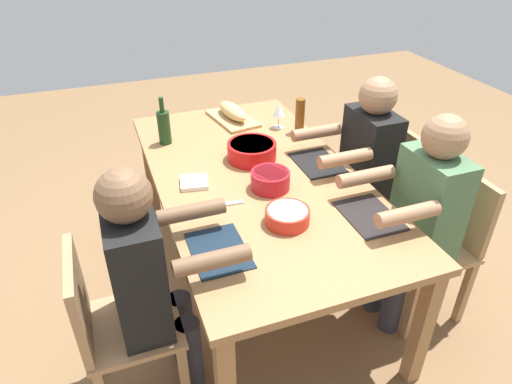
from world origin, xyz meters
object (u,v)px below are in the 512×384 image
(dining_table, at_px, (256,186))
(napkin_stack, at_px, (194,182))
(wine_bottle, at_px, (164,126))
(serving_bowl_pasta, at_px, (287,215))
(cutting_board, at_px, (233,119))
(diner_far_right, at_px, (420,211))
(wine_glass, at_px, (279,111))
(chair_far_right, at_px, (441,237))
(chair_far_center, at_px, (384,187))
(serving_bowl_fruit, at_px, (252,150))
(diner_far_center, at_px, (362,161))
(serving_bowl_salad, at_px, (270,179))
(bread_loaf, at_px, (233,111))
(chair_near_right, at_px, (112,323))
(beer_bottle, at_px, (300,116))
(diner_near_right, at_px, (149,275))

(dining_table, relative_size, napkin_stack, 14.12)
(wine_bottle, relative_size, napkin_stack, 2.07)
(dining_table, xyz_separation_m, serving_bowl_pasta, (0.46, -0.02, 0.11))
(cutting_board, height_order, napkin_stack, napkin_stack)
(diner_far_right, xyz_separation_m, wine_glass, (-1.06, -0.32, 0.16))
(dining_table, relative_size, diner_far_right, 1.65)
(chair_far_right, relative_size, diner_far_right, 0.71)
(chair_far_center, distance_m, serving_bowl_fruit, 0.89)
(chair_far_center, bearing_deg, diner_far_center, -90.00)
(serving_bowl_salad, bearing_deg, bread_loaf, 174.76)
(serving_bowl_fruit, bearing_deg, cutting_board, 173.48)
(chair_far_center, distance_m, serving_bowl_salad, 0.90)
(serving_bowl_pasta, xyz_separation_m, serving_bowl_salad, (-0.31, 0.04, 0.01))
(wine_bottle, xyz_separation_m, napkin_stack, (0.54, 0.05, -0.10))
(chair_far_center, xyz_separation_m, napkin_stack, (-0.02, -1.19, 0.27))
(chair_near_right, xyz_separation_m, serving_bowl_fruit, (-0.72, 0.89, 0.31))
(dining_table, xyz_separation_m, serving_bowl_salad, (0.15, 0.02, 0.13))
(chair_near_right, height_order, serving_bowl_fruit, chair_near_right)
(cutting_board, distance_m, beer_bottle, 0.48)
(dining_table, bearing_deg, diner_near_right, -50.77)
(chair_far_right, height_order, bread_loaf, same)
(chair_far_right, xyz_separation_m, wine_glass, (-1.06, -0.50, 0.37))
(cutting_board, bearing_deg, beer_bottle, 47.06)
(diner_far_right, xyz_separation_m, bread_loaf, (-1.28, -0.56, 0.11))
(chair_far_center, distance_m, diner_far_right, 0.61)
(diner_far_center, bearing_deg, beer_bottle, -152.47)
(chair_far_center, relative_size, wine_glass, 5.12)
(serving_bowl_salad, bearing_deg, beer_bottle, 143.30)
(chair_far_right, distance_m, beer_bottle, 1.11)
(diner_far_center, bearing_deg, wine_glass, -148.44)
(chair_far_right, bearing_deg, chair_near_right, -90.00)
(chair_far_right, relative_size, serving_bowl_fruit, 3.05)
(wine_glass, bearing_deg, napkin_stack, -53.61)
(dining_table, xyz_separation_m, napkin_stack, (-0.02, -0.34, 0.08))
(bread_loaf, distance_m, napkin_stack, 0.85)
(napkin_stack, bearing_deg, wine_bottle, -175.03)
(chair_near_right, bearing_deg, chair_far_right, 90.00)
(serving_bowl_fruit, relative_size, wine_glass, 1.68)
(chair_far_center, relative_size, diner_far_right, 0.71)
(diner_far_center, bearing_deg, serving_bowl_fruit, -105.83)
(dining_table, height_order, napkin_stack, napkin_stack)
(diner_far_center, xyz_separation_m, beer_bottle, (-0.42, -0.22, 0.15))
(diner_far_center, bearing_deg, wine_bottle, -117.78)
(chair_near_right, height_order, diner_near_right, diner_near_right)
(serving_bowl_pasta, bearing_deg, chair_near_right, -84.18)
(serving_bowl_pasta, height_order, serving_bowl_salad, serving_bowl_salad)
(chair_far_center, distance_m, wine_bottle, 1.40)
(serving_bowl_salad, xyz_separation_m, wine_bottle, (-0.71, -0.41, 0.05))
(chair_far_right, relative_size, wine_bottle, 2.93)
(dining_table, relative_size, serving_bowl_fruit, 7.09)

